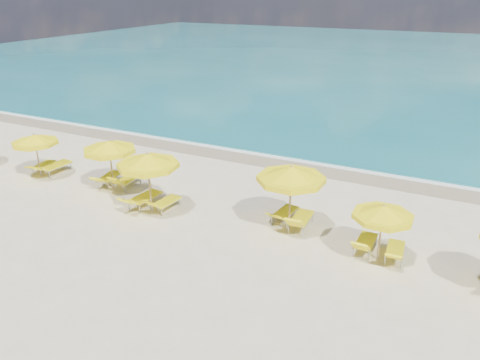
% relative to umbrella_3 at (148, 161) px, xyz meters
% --- Properties ---
extents(ground_plane, '(120.00, 120.00, 0.00)m').
position_rel_umbrella_3_xyz_m(ground_plane, '(3.12, 0.50, -2.18)').
color(ground_plane, beige).
extents(ocean, '(120.00, 80.00, 0.30)m').
position_rel_umbrella_3_xyz_m(ocean, '(3.12, 48.50, -2.18)').
color(ocean, '#12646A').
rests_on(ocean, ground).
extents(wet_sand_band, '(120.00, 2.60, 0.01)m').
position_rel_umbrella_3_xyz_m(wet_sand_band, '(3.12, 7.90, -2.18)').
color(wet_sand_band, tan).
rests_on(wet_sand_band, ground).
extents(foam_line, '(120.00, 1.20, 0.03)m').
position_rel_umbrella_3_xyz_m(foam_line, '(3.12, 8.70, -2.18)').
color(foam_line, white).
rests_on(foam_line, ground).
extents(whitecap_near, '(14.00, 0.36, 0.05)m').
position_rel_umbrella_3_xyz_m(whitecap_near, '(-2.88, 17.50, -2.18)').
color(whitecap_near, white).
rests_on(whitecap_near, ground).
extents(whitecap_far, '(18.00, 0.30, 0.05)m').
position_rel_umbrella_3_xyz_m(whitecap_far, '(11.12, 24.50, -2.18)').
color(whitecap_far, white).
rests_on(whitecap_far, ground).
extents(umbrella_1, '(2.52, 2.52, 2.19)m').
position_rel_umbrella_3_xyz_m(umbrella_1, '(-7.13, 0.67, -0.32)').
color(umbrella_1, tan).
rests_on(umbrella_1, ground).
extents(umbrella_2, '(3.08, 3.08, 2.39)m').
position_rel_umbrella_3_xyz_m(umbrella_2, '(-2.88, 1.03, -0.14)').
color(umbrella_2, tan).
rests_on(umbrella_2, ground).
extents(umbrella_3, '(3.11, 3.11, 2.56)m').
position_rel_umbrella_3_xyz_m(umbrella_3, '(0.00, 0.00, 0.00)').
color(umbrella_3, tan).
rests_on(umbrella_3, ground).
extents(umbrella_4, '(3.35, 3.35, 2.62)m').
position_rel_umbrella_3_xyz_m(umbrella_4, '(5.69, 1.06, 0.05)').
color(umbrella_4, tan).
rests_on(umbrella_4, ground).
extents(umbrella_5, '(2.68, 2.68, 2.08)m').
position_rel_umbrella_3_xyz_m(umbrella_5, '(9.18, 0.37, -0.42)').
color(umbrella_5, tan).
rests_on(umbrella_5, ground).
extents(lounger_1_left, '(0.79, 1.75, 0.60)m').
position_rel_umbrella_3_xyz_m(lounger_1_left, '(-7.54, 1.25, -1.99)').
color(lounger_1_left, '#A5A8AD').
rests_on(lounger_1_left, ground).
extents(lounger_1_right, '(0.78, 2.12, 0.78)m').
position_rel_umbrella_3_xyz_m(lounger_1_right, '(-6.75, 1.26, -1.94)').
color(lounger_1_right, '#A5A8AD').
rests_on(lounger_1_right, ground).
extents(lounger_2_left, '(0.94, 1.96, 0.79)m').
position_rel_umbrella_3_xyz_m(lounger_2_left, '(-3.41, 1.37, -1.96)').
color(lounger_2_left, '#A5A8AD').
rests_on(lounger_2_left, ground).
extents(lounger_2_right, '(0.73, 1.87, 0.89)m').
position_rel_umbrella_3_xyz_m(lounger_2_right, '(-2.45, 1.47, -1.95)').
color(lounger_2_right, '#A5A8AD').
rests_on(lounger_2_right, ground).
extents(lounger_3_left, '(0.87, 2.11, 0.80)m').
position_rel_umbrella_3_xyz_m(lounger_3_left, '(-0.50, 0.19, -1.94)').
color(lounger_3_left, '#A5A8AD').
rests_on(lounger_3_left, ground).
extents(lounger_3_right, '(0.77, 1.79, 0.80)m').
position_rel_umbrella_3_xyz_m(lounger_3_right, '(0.51, 0.29, -1.97)').
color(lounger_3_right, '#A5A8AD').
rests_on(lounger_3_right, ground).
extents(lounger_4_left, '(0.79, 1.84, 0.75)m').
position_rel_umbrella_3_xyz_m(lounger_4_left, '(5.29, 1.58, -1.97)').
color(lounger_4_left, '#A5A8AD').
rests_on(lounger_4_left, ground).
extents(lounger_4_right, '(0.73, 1.93, 0.92)m').
position_rel_umbrella_3_xyz_m(lounger_4_right, '(6.07, 1.27, -1.94)').
color(lounger_4_right, '#A5A8AD').
rests_on(lounger_4_right, ground).
extents(lounger_5_left, '(0.64, 1.75, 0.85)m').
position_rel_umbrella_3_xyz_m(lounger_5_left, '(8.67, 0.68, -1.96)').
color(lounger_5_left, '#A5A8AD').
rests_on(lounger_5_left, ground).
extents(lounger_5_right, '(0.67, 1.74, 0.75)m').
position_rel_umbrella_3_xyz_m(lounger_5_right, '(9.70, 0.61, -1.97)').
color(lounger_5_right, '#A5A8AD').
rests_on(lounger_5_right, ground).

